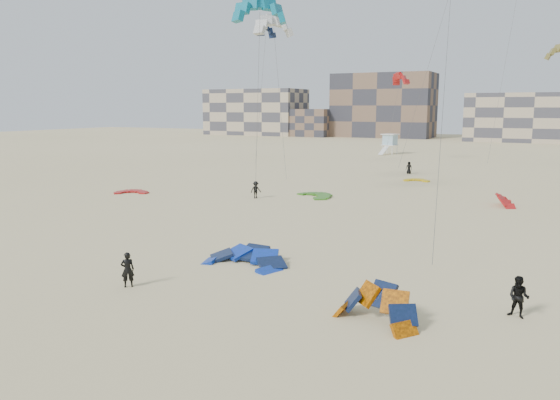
% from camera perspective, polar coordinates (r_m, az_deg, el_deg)
% --- Properties ---
extents(ground, '(320.00, 320.00, 0.00)m').
position_cam_1_polar(ground, '(27.95, -8.48, -8.20)').
color(ground, beige).
rests_on(ground, ground).
extents(kite_ground_blue, '(5.14, 5.39, 2.89)m').
position_cam_1_polar(kite_ground_blue, '(30.29, -3.83, -6.70)').
color(kite_ground_blue, '#0E27C1').
rests_on(kite_ground_blue, ground).
extents(kite_ground_orange, '(4.56, 4.53, 3.61)m').
position_cam_1_polar(kite_ground_orange, '(22.77, 9.89, -12.48)').
color(kite_ground_orange, orange).
rests_on(kite_ground_orange, ground).
extents(kite_ground_red, '(4.18, 4.26, 0.58)m').
position_cam_1_polar(kite_ground_red, '(56.83, -15.25, 0.70)').
color(kite_ground_red, red).
rests_on(kite_ground_red, ground).
extents(kite_ground_green, '(5.47, 5.51, 0.75)m').
position_cam_1_polar(kite_ground_green, '(52.80, 3.71, 0.36)').
color(kite_ground_green, '#3B881E').
rests_on(kite_ground_green, ground).
extents(kite_ground_red_far, '(3.47, 3.38, 2.92)m').
position_cam_1_polar(kite_ground_red_far, '(51.59, 22.48, -0.59)').
color(kite_ground_red_far, red).
rests_on(kite_ground_red_far, ground).
extents(kite_ground_yellow, '(2.94, 3.07, 0.53)m').
position_cam_1_polar(kite_ground_yellow, '(65.70, 14.07, 1.92)').
color(kite_ground_yellow, yellow).
rests_on(kite_ground_yellow, ground).
extents(kitesurfer_main, '(0.74, 0.73, 1.72)m').
position_cam_1_polar(kitesurfer_main, '(27.28, -15.64, -7.02)').
color(kitesurfer_main, black).
rests_on(kitesurfer_main, ground).
extents(kitesurfer_b, '(0.98, 0.85, 1.75)m').
position_cam_1_polar(kitesurfer_b, '(24.62, 23.68, -9.28)').
color(kitesurfer_b, black).
rests_on(kitesurfer_b, ground).
extents(kitesurfer_c, '(1.11, 1.20, 1.62)m').
position_cam_1_polar(kitesurfer_c, '(51.69, -2.55, 1.07)').
color(kitesurfer_c, black).
rests_on(kitesurfer_c, ground).
extents(kitesurfer_e, '(0.83, 0.60, 1.59)m').
position_cam_1_polar(kitesurfer_e, '(72.67, 13.32, 3.30)').
color(kitesurfer_e, black).
rests_on(kitesurfer_e, ground).
extents(kite_fly_teal_a, '(6.20, 6.21, 17.13)m').
position_cam_1_polar(kite_fly_teal_a, '(48.65, -2.11, 19.03)').
color(kite_fly_teal_a, '#0679A6').
rests_on(kite_fly_teal_a, ground).
extents(kite_fly_grey, '(5.72, 5.65, 17.19)m').
position_cam_1_polar(kite_fly_grey, '(57.74, -0.66, 17.58)').
color(kite_fly_grey, white).
rests_on(kite_fly_grey, ground).
extents(kite_fly_navy, '(3.72, 5.45, 18.83)m').
position_cam_1_polar(kite_fly_navy, '(76.33, -1.47, 17.21)').
color(kite_fly_navy, '#101C47').
rests_on(kite_fly_navy, ground).
extents(kite_fly_red, '(5.17, 5.95, 13.17)m').
position_cam_1_polar(kite_fly_red, '(87.21, 12.48, 12.16)').
color(kite_fly_red, red).
rests_on(kite_fly_red, ground).
extents(lifeguard_tower_far, '(3.08, 5.31, 3.69)m').
position_cam_1_polar(lifeguard_tower_far, '(102.67, 11.41, 5.74)').
color(lifeguard_tower_far, white).
rests_on(lifeguard_tower_far, ground).
extents(condo_west_a, '(30.00, 15.00, 14.00)m').
position_cam_1_polar(condo_west_a, '(174.08, -2.54, 9.16)').
color(condo_west_a, tan).
rests_on(condo_west_a, ground).
extents(condo_west_b, '(28.00, 14.00, 18.00)m').
position_cam_1_polar(condo_west_b, '(162.13, 10.77, 9.67)').
color(condo_west_b, brown).
rests_on(condo_west_b, ground).
extents(condo_mid, '(32.00, 16.00, 12.00)m').
position_cam_1_polar(condo_mid, '(151.73, 25.08, 7.82)').
color(condo_mid, tan).
rests_on(condo_mid, ground).
extents(condo_fill_left, '(12.00, 10.00, 8.00)m').
position_cam_1_polar(condo_fill_left, '(163.40, 3.30, 8.07)').
color(condo_fill_left, brown).
rests_on(condo_fill_left, ground).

